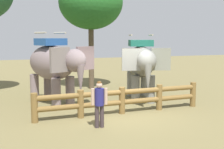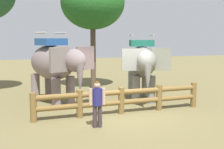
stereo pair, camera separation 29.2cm
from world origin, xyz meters
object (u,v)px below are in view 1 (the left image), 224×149
object	(u,v)px
log_fence	(122,98)
elephant_near_left	(54,64)
tourist_woman_in_black	(99,101)
elephant_center	(141,64)
tree_far_left	(91,3)

from	to	relation	value
log_fence	elephant_near_left	xyz separation A→B (m)	(-2.26, 2.36, 1.19)
elephant_near_left	tourist_woman_in_black	bearing A→B (deg)	-76.46
elephant_center	tree_far_left	world-z (taller)	tree_far_left
tourist_woman_in_black	log_fence	bearing A→B (deg)	46.74
elephant_center	tourist_woman_in_black	bearing A→B (deg)	-131.79
elephant_near_left	elephant_center	world-z (taller)	elephant_near_left
log_fence	elephant_near_left	size ratio (longest dim) A/B	1.83
elephant_center	tourist_woman_in_black	size ratio (longest dim) A/B	2.38
log_fence	elephant_center	distance (m)	2.88
log_fence	tree_far_left	size ratio (longest dim) A/B	1.07
tree_far_left	elephant_center	bearing A→B (deg)	-70.01
elephant_near_left	elephant_center	xyz separation A→B (m)	(3.98, -0.36, -0.05)
elephant_center	tree_far_left	bearing A→B (deg)	109.99
elephant_near_left	tree_far_left	distance (m)	5.32
log_fence	tourist_woman_in_black	xyz separation A→B (m)	(-1.35, -1.43, 0.30)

